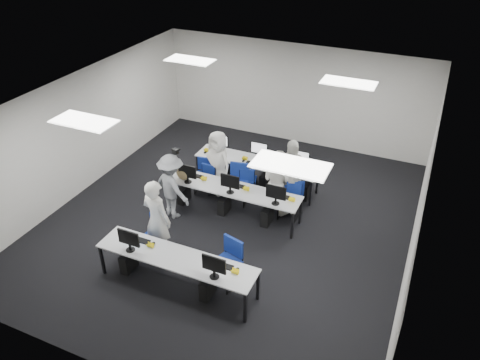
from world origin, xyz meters
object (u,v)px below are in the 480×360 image
at_px(chair_5, 213,181).
at_px(photographer, 172,187).
at_px(chair_3, 238,190).
at_px(student_2, 218,163).
at_px(chair_1, 227,270).
at_px(student_0, 157,219).
at_px(student_3, 290,176).
at_px(chair_0, 154,245).
at_px(chair_6, 248,185).
at_px(chair_2, 204,181).
at_px(desk_front, 176,259).
at_px(student_1, 277,181).
at_px(desk_mid, 234,190).
at_px(chair_4, 289,207).
at_px(chair_7, 294,199).

height_order(chair_5, photographer, photographer).
distance_m(chair_3, student_2, 0.84).
height_order(chair_1, student_0, student_0).
bearing_deg(student_3, chair_0, -131.94).
bearing_deg(chair_6, chair_2, -179.12).
bearing_deg(desk_front, chair_6, 90.59).
bearing_deg(student_1, desk_front, 98.51).
height_order(student_0, photographer, student_0).
bearing_deg(chair_0, student_3, 64.38).
distance_m(desk_mid, student_0, 2.12).
relative_size(chair_3, photographer, 0.61).
bearing_deg(student_2, chair_0, -71.42).
height_order(chair_4, photographer, photographer).
distance_m(desk_front, chair_6, 3.58).
relative_size(desk_front, student_1, 2.01).
distance_m(chair_1, chair_4, 2.60).
xyz_separation_m(chair_3, chair_7, (1.38, 0.25, -0.03)).
distance_m(chair_2, chair_3, 0.99).
relative_size(chair_0, chair_2, 1.09).
bearing_deg(chair_6, photographer, -143.12).
relative_size(chair_2, chair_3, 0.88).
xyz_separation_m(chair_0, chair_2, (-0.24, 2.69, -0.02)).
height_order(chair_2, chair_4, chair_4).
bearing_deg(chair_2, desk_mid, -40.63).
distance_m(desk_mid, chair_7, 1.53).
relative_size(chair_0, chair_1, 0.97).
xyz_separation_m(desk_mid, student_2, (-0.77, 0.78, 0.15)).
xyz_separation_m(chair_0, chair_1, (1.73, -0.09, 0.01)).
xyz_separation_m(chair_0, photographer, (-0.39, 1.43, 0.51)).
xyz_separation_m(desk_mid, chair_1, (0.83, -2.12, -0.37)).
distance_m(chair_0, chair_1, 1.73).
relative_size(chair_6, student_3, 0.44).
bearing_deg(desk_front, chair_2, 109.16).
height_order(student_0, student_3, student_3).
bearing_deg(chair_5, photographer, -102.61).
bearing_deg(student_3, desk_mid, -152.38).
height_order(desk_front, student_3, student_3).
height_order(chair_0, chair_3, chair_3).
distance_m(student_0, student_1, 3.06).
bearing_deg(photographer, chair_2, -75.74).
bearing_deg(chair_2, student_0, -93.65).
height_order(chair_1, photographer, photographer).
height_order(chair_3, chair_4, chair_3).
bearing_deg(chair_1, chair_4, 96.59).
xyz_separation_m(chair_2, chair_7, (2.36, 0.16, 0.01)).
distance_m(chair_6, student_1, 1.09).
relative_size(chair_1, chair_3, 0.99).
xyz_separation_m(chair_7, student_3, (-0.11, -0.07, 0.66)).
bearing_deg(desk_mid, student_0, -112.88).
xyz_separation_m(chair_2, photographer, (-0.16, -1.26, 0.53)).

